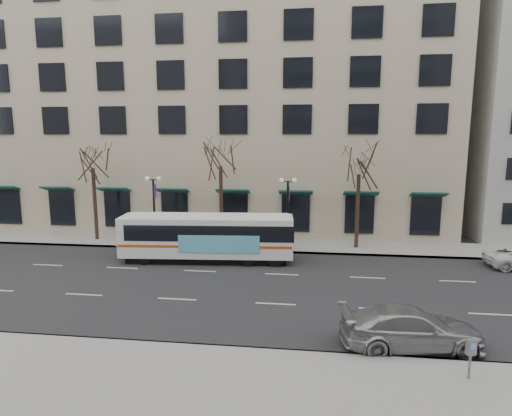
% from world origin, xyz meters
% --- Properties ---
extents(ground, '(160.00, 160.00, 0.00)m').
position_xyz_m(ground, '(0.00, 0.00, 0.00)').
color(ground, black).
rests_on(ground, ground).
extents(sidewalk_far, '(80.00, 4.00, 0.15)m').
position_xyz_m(sidewalk_far, '(5.00, 9.00, 0.07)').
color(sidewalk_far, gray).
rests_on(sidewalk_far, ground).
extents(building_hotel, '(40.00, 20.00, 24.00)m').
position_xyz_m(building_hotel, '(-2.00, 21.00, 12.00)').
color(building_hotel, tan).
rests_on(building_hotel, ground).
extents(tree_far_left, '(3.60, 3.60, 8.34)m').
position_xyz_m(tree_far_left, '(-10.00, 8.80, 6.70)').
color(tree_far_left, black).
rests_on(tree_far_left, ground).
extents(tree_far_mid, '(3.60, 3.60, 8.55)m').
position_xyz_m(tree_far_mid, '(0.00, 8.80, 6.91)').
color(tree_far_mid, black).
rests_on(tree_far_mid, ground).
extents(tree_far_right, '(3.60, 3.60, 8.06)m').
position_xyz_m(tree_far_right, '(10.00, 8.80, 6.42)').
color(tree_far_right, black).
rests_on(tree_far_right, ground).
extents(lamp_post_left, '(1.22, 0.45, 5.21)m').
position_xyz_m(lamp_post_left, '(-4.99, 8.20, 2.94)').
color(lamp_post_left, black).
rests_on(lamp_post_left, ground).
extents(lamp_post_right, '(1.22, 0.45, 5.21)m').
position_xyz_m(lamp_post_right, '(5.01, 8.20, 2.94)').
color(lamp_post_right, black).
rests_on(lamp_post_right, ground).
extents(city_bus, '(11.42, 3.34, 3.05)m').
position_xyz_m(city_bus, '(0.00, 4.55, 1.67)').
color(city_bus, white).
rests_on(city_bus, ground).
extents(silver_car, '(5.66, 2.84, 1.58)m').
position_xyz_m(silver_car, '(10.55, -5.98, 0.79)').
color(silver_car, '#A1A4A8').
rests_on(silver_car, ground).
extents(pay_station, '(0.34, 0.27, 1.39)m').
position_xyz_m(pay_station, '(11.94, -8.27, 1.15)').
color(pay_station, gray).
rests_on(pay_station, sidewalk_near).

